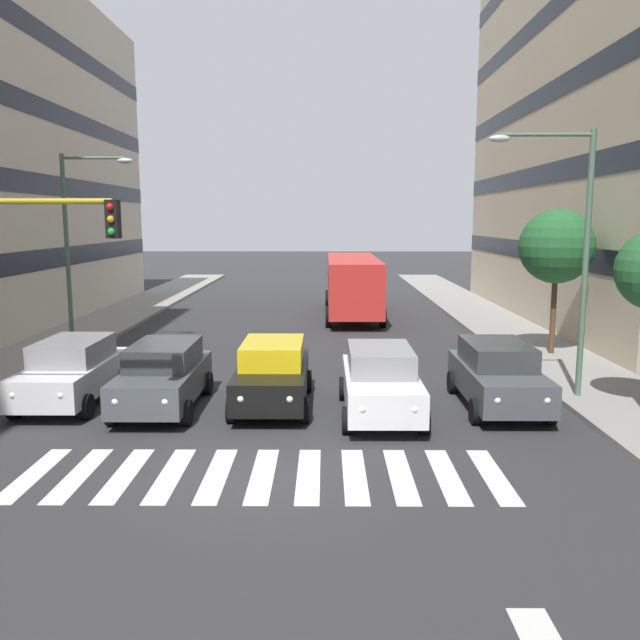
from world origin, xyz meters
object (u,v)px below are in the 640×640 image
object	(u,v)px
bus_behind_traffic	(352,280)
car_2	(273,373)
car_1	(380,381)
car_3	(164,375)
car_4	(72,371)
street_lamp_right	(77,233)
street_tree_1	(557,247)
car_0	(497,374)
street_lamp_left	(571,236)

from	to	relation	value
bus_behind_traffic	car_2	bearing A→B (deg)	80.36
car_1	car_3	size ratio (longest dim) A/B	1.00
car_4	street_lamp_right	distance (m)	7.78
street_tree_1	car_0	bearing A→B (deg)	60.40
car_2	bus_behind_traffic	xyz separation A→B (m)	(-2.81, -16.53, 0.97)
car_0	street_tree_1	distance (m)	8.01
street_tree_1	car_2	bearing A→B (deg)	33.35
bus_behind_traffic	street_lamp_right	world-z (taller)	street_lamp_right
car_4	street_tree_1	size ratio (longest dim) A/B	0.86
car_4	street_tree_1	xyz separation A→B (m)	(-15.08, -6.07, 3.10)
street_lamp_right	street_tree_1	world-z (taller)	street_lamp_right
car_2	car_4	world-z (taller)	same
car_2	car_4	xyz separation A→B (m)	(5.47, -0.26, 0.00)
street_tree_1	car_3	bearing A→B (deg)	27.85
car_1	bus_behind_traffic	xyz separation A→B (m)	(-0.00, -17.35, 0.97)
car_1	bus_behind_traffic	size ratio (longest dim) A/B	0.42
car_2	car_3	bearing A→B (deg)	5.26
car_3	car_1	bearing A→B (deg)	174.39
street_lamp_left	street_lamp_right	world-z (taller)	street_lamp_left
car_0	street_lamp_left	size ratio (longest dim) A/B	0.62
bus_behind_traffic	street_tree_1	bearing A→B (deg)	123.70
car_2	car_4	size ratio (longest dim) A/B	1.00
street_lamp_right	street_lamp_left	bearing A→B (deg)	157.99
car_3	bus_behind_traffic	distance (m)	17.75
car_1	car_3	bearing A→B (deg)	-5.61
bus_behind_traffic	street_lamp_left	distance (m)	16.99
car_2	street_lamp_right	size ratio (longest dim) A/B	0.62
bus_behind_traffic	car_0	bearing A→B (deg)	100.76
car_1	car_2	xyz separation A→B (m)	(2.81, -0.82, 0.00)
car_1	car_4	distance (m)	8.35
car_1	car_3	world-z (taller)	same
street_lamp_left	street_tree_1	world-z (taller)	street_lamp_left
car_4	bus_behind_traffic	distance (m)	18.28
street_tree_1	street_lamp_right	bearing A→B (deg)	-1.66
car_0	car_3	size ratio (longest dim) A/B	1.00
street_lamp_left	street_tree_1	bearing A→B (deg)	-106.30
street_lamp_right	street_tree_1	bearing A→B (deg)	178.34
street_lamp_left	street_lamp_right	bearing A→B (deg)	-22.01
car_1	car_2	size ratio (longest dim) A/B	1.00
car_0	bus_behind_traffic	size ratio (longest dim) A/B	0.42
bus_behind_traffic	street_tree_1	size ratio (longest dim) A/B	2.03
car_3	car_4	size ratio (longest dim) A/B	1.00
street_lamp_right	bus_behind_traffic	bearing A→B (deg)	-137.00
car_1	street_lamp_left	xyz separation A→B (m)	(-5.12, -1.37, 3.61)
car_4	car_3	bearing A→B (deg)	168.75
car_1	street_lamp_left	world-z (taller)	street_lamp_left
car_2	street_tree_1	world-z (taller)	street_tree_1
car_0	car_3	bearing A→B (deg)	1.10
car_3	street_lamp_left	xyz separation A→B (m)	(-10.78, -0.81, 3.61)
car_2	street_tree_1	distance (m)	11.92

